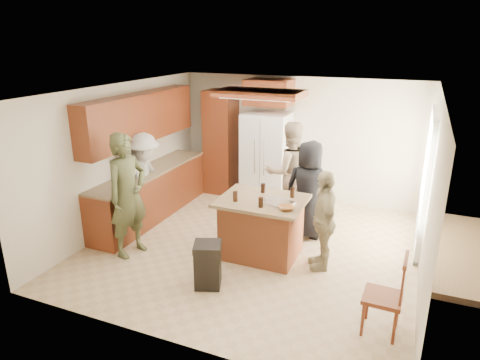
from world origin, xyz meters
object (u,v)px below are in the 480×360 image
at_px(spindle_chair, 384,298).
at_px(kitchen_island, 262,227).
at_px(person_side_right, 324,220).
at_px(person_front_left, 128,195).
at_px(person_counter, 144,180).
at_px(person_behind_right, 309,190).
at_px(person_behind_left, 290,172).
at_px(refrigerator, 266,157).
at_px(trash_bin, 208,264).

bearing_deg(spindle_chair, kitchen_island, 148.16).
height_order(person_side_right, kitchen_island, person_side_right).
height_order(person_front_left, person_counter, person_front_left).
distance_m(person_side_right, kitchen_island, 0.98).
bearing_deg(person_side_right, person_behind_right, -174.96).
height_order(person_front_left, person_behind_left, person_front_left).
relative_size(refrigerator, kitchen_island, 1.41).
height_order(person_front_left, refrigerator, person_front_left).
xyz_separation_m(person_behind_right, person_side_right, (0.45, -0.92, -0.09)).
bearing_deg(kitchen_island, person_behind_right, 62.54).
height_order(person_counter, refrigerator, refrigerator).
distance_m(person_behind_left, refrigerator, 1.16).
relative_size(person_side_right, refrigerator, 0.83).
xyz_separation_m(person_counter, refrigerator, (1.54, 2.06, 0.06)).
distance_m(person_counter, spindle_chair, 4.48).
height_order(refrigerator, kitchen_island, refrigerator).
bearing_deg(person_counter, kitchen_island, -93.26).
height_order(kitchen_island, trash_bin, kitchen_island).
height_order(refrigerator, trash_bin, refrigerator).
relative_size(person_counter, spindle_chair, 1.69).
height_order(person_behind_left, person_side_right, person_behind_left).
bearing_deg(spindle_chair, trash_bin, 177.70).
bearing_deg(person_behind_right, person_side_right, 118.63).
bearing_deg(refrigerator, kitchen_island, -71.84).
xyz_separation_m(person_front_left, kitchen_island, (1.90, 0.71, -0.49)).
xyz_separation_m(person_behind_right, spindle_chair, (1.42, -2.12, -0.38)).
xyz_separation_m(kitchen_island, spindle_chair, (1.91, -1.19, -0.02)).
relative_size(person_front_left, person_behind_right, 1.16).
bearing_deg(person_side_right, spindle_chair, 17.92).
distance_m(person_behind_left, spindle_chair, 3.30).
distance_m(person_front_left, person_behind_left, 2.88).
distance_m(refrigerator, kitchen_island, 2.50).
height_order(person_counter, kitchen_island, person_counter).
bearing_deg(person_counter, person_behind_left, -59.25).
relative_size(person_behind_left, spindle_chair, 1.86).
xyz_separation_m(person_behind_left, kitchen_island, (0.00, -1.46, -0.45)).
xyz_separation_m(person_behind_right, refrigerator, (-1.25, 1.41, 0.07)).
xyz_separation_m(person_behind_left, person_behind_right, (0.49, -0.53, -0.09)).
bearing_deg(person_behind_left, person_front_left, 16.21).
relative_size(person_behind_right, person_counter, 0.99).
bearing_deg(person_behind_left, person_side_right, 90.38).
relative_size(person_front_left, person_side_right, 1.29).
relative_size(kitchen_island, spindle_chair, 1.29).
xyz_separation_m(trash_bin, spindle_chair, (2.28, -0.09, 0.13)).
relative_size(person_front_left, person_counter, 1.14).
xyz_separation_m(person_counter, trash_bin, (1.94, -1.37, -0.52)).
bearing_deg(spindle_chair, person_side_right, 129.10).
height_order(kitchen_island, spindle_chair, spindle_chair).
relative_size(person_behind_right, kitchen_island, 1.30).
height_order(person_behind_right, spindle_chair, person_behind_right).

